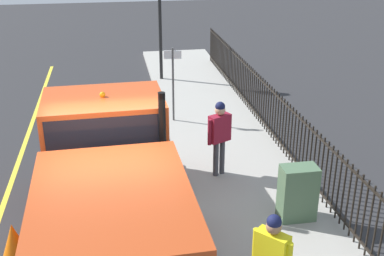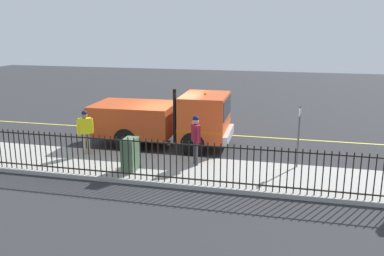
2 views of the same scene
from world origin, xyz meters
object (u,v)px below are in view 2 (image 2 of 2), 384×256
object	(u,v)px
traffic_cone	(168,127)
pedestrian_distant	(85,128)
work_truck	(171,117)
utility_cabinet	(130,154)
worker_standing	(196,135)
street_sign	(299,129)

from	to	relation	value
traffic_cone	pedestrian_distant	bearing A→B (deg)	-28.04
work_truck	utility_cabinet	world-z (taller)	work_truck
work_truck	pedestrian_distant	bearing A→B (deg)	-52.50
worker_standing	utility_cabinet	world-z (taller)	worker_standing
worker_standing	utility_cabinet	xyz separation A→B (m)	(1.12, -2.06, -0.54)
work_truck	traffic_cone	xyz separation A→B (m)	(-1.72, -0.66, -0.89)
work_truck	street_sign	xyz separation A→B (m)	(1.91, 5.21, 0.26)
utility_cabinet	street_sign	bearing A→B (deg)	106.88
worker_standing	traffic_cone	distance (m)	4.89
utility_cabinet	traffic_cone	distance (m)	5.35
utility_cabinet	work_truck	bearing A→B (deg)	173.63
work_truck	utility_cabinet	bearing A→B (deg)	-8.01
worker_standing	street_sign	size ratio (longest dim) A/B	0.82
traffic_cone	street_sign	bearing A→B (deg)	58.24
worker_standing	traffic_cone	world-z (taller)	worker_standing
utility_cabinet	pedestrian_distant	bearing A→B (deg)	-119.59
utility_cabinet	traffic_cone	xyz separation A→B (m)	(-5.34, -0.26, -0.33)
pedestrian_distant	traffic_cone	xyz separation A→B (m)	(-3.99, 2.12, -0.81)
work_truck	traffic_cone	size ratio (longest dim) A/B	7.96
worker_standing	utility_cabinet	size ratio (longest dim) A/B	1.59
pedestrian_distant	street_sign	bearing A→B (deg)	140.76
worker_standing	traffic_cone	bearing A→B (deg)	2.53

